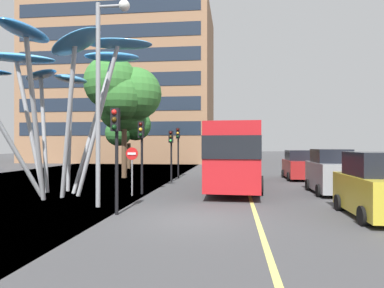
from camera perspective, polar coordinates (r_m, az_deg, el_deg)
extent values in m
cube|color=#424244|center=(11.84, -0.02, -12.37)|extent=(120.00, 240.00, 0.10)
cube|color=#E0D666|center=(11.78, 10.64, -12.20)|extent=(0.16, 144.00, 0.01)
cube|color=red|center=(20.35, 7.41, -1.64)|extent=(3.13, 11.35, 3.14)
cube|color=black|center=(20.35, 7.41, -0.41)|extent=(3.16, 11.46, 1.00)
cube|color=yellow|center=(25.90, 7.97, 1.49)|extent=(1.37, 0.18, 0.36)
cube|color=#B2B2B7|center=(20.38, 7.41, 3.11)|extent=(2.09, 4.03, 0.24)
cylinder|color=black|center=(23.89, 10.79, -4.87)|extent=(0.34, 0.97, 0.96)
cylinder|color=black|center=(23.98, 4.81, -4.85)|extent=(0.34, 0.97, 0.96)
cylinder|color=black|center=(17.35, 11.08, -6.67)|extent=(0.34, 0.97, 0.96)
cylinder|color=black|center=(17.49, 2.85, -6.62)|extent=(0.34, 0.97, 0.96)
cylinder|color=#9EA0A5|center=(17.21, -15.10, 3.71)|extent=(2.20, 0.27, 7.27)
ellipsoid|color=#4CA3E5|center=(17.46, -11.97, 15.71)|extent=(3.37, 1.53, 0.53)
cylinder|color=#9EA0A5|center=(19.10, -15.68, 3.44)|extent=(1.71, 2.06, 7.35)
ellipsoid|color=#388EDB|center=(20.23, -12.74, 13.69)|extent=(3.06, 3.37, 0.99)
cylinder|color=#9EA0A5|center=(19.86, -19.35, 1.49)|extent=(0.26, 0.72, 6.05)
ellipsoid|color=#4CA3E5|center=(20.40, -19.08, 9.96)|extent=(1.72, 2.98, 0.81)
cylinder|color=#9EA0A5|center=(19.84, -23.02, 1.73)|extent=(1.08, 1.03, 6.23)
ellipsoid|color=#4299E0|center=(20.69, -23.46, 10.30)|extent=(3.06, 3.00, 0.61)
cylinder|color=#9EA0A5|center=(18.85, -24.99, 2.65)|extent=(1.65, 0.20, 6.78)
ellipsoid|color=#4CA3E5|center=(19.69, -26.82, 12.44)|extent=(4.14, 1.39, 0.76)
cylinder|color=#9EA0A5|center=(17.52, -27.91, 0.97)|extent=(2.24, 2.54, 5.67)
cylinder|color=#9EA0A5|center=(16.15, -24.25, 3.50)|extent=(0.43, 1.91, 7.00)
ellipsoid|color=#2D7FD1|center=(15.99, -25.53, 16.22)|extent=(1.72, 3.67, 0.76)
cylinder|color=#9EA0A5|center=(16.65, -19.53, 3.25)|extent=(1.38, 1.28, 6.92)
ellipsoid|color=#4CA3E5|center=(16.53, -18.55, 15.37)|extent=(3.88, 3.72, 0.87)
cylinder|color=black|center=(12.55, -12.19, -2.85)|extent=(0.12, 0.12, 3.73)
cube|color=black|center=(12.43, -12.40, 3.87)|extent=(0.28, 0.24, 0.80)
sphere|color=red|center=(12.33, -12.59, 5.12)|extent=(0.18, 0.18, 0.18)
sphere|color=#3A2707|center=(12.31, -12.59, 3.91)|extent=(0.18, 0.18, 0.18)
sphere|color=black|center=(12.29, -12.59, 2.71)|extent=(0.18, 0.18, 0.18)
cylinder|color=black|center=(17.57, -8.18, -2.26)|extent=(0.12, 0.12, 3.61)
cube|color=black|center=(17.43, -8.29, 2.35)|extent=(0.28, 0.24, 0.80)
sphere|color=#390706|center=(17.32, -8.41, 3.22)|extent=(0.18, 0.18, 0.18)
sphere|color=orange|center=(17.31, -8.41, 2.36)|extent=(0.18, 0.18, 0.18)
sphere|color=black|center=(17.30, -8.41, 1.50)|extent=(0.18, 0.18, 0.18)
cylinder|color=black|center=(23.06, -3.40, -2.02)|extent=(0.12, 0.12, 3.39)
cube|color=black|center=(22.92, -3.46, 1.20)|extent=(0.28, 0.24, 0.80)
sphere|color=#390706|center=(22.80, -3.52, 1.86)|extent=(0.18, 0.18, 0.18)
sphere|color=#3A2707|center=(22.79, -3.52, 1.21)|extent=(0.18, 0.18, 0.18)
sphere|color=green|center=(22.78, -3.52, 0.55)|extent=(0.18, 0.18, 0.18)
cylinder|color=black|center=(25.88, -2.26, -1.46)|extent=(0.12, 0.12, 3.71)
cube|color=black|center=(25.75, -2.31, 1.78)|extent=(0.28, 0.24, 0.80)
sphere|color=#390706|center=(25.63, -2.36, 2.37)|extent=(0.18, 0.18, 0.18)
sphere|color=orange|center=(25.62, -2.36, 1.78)|extent=(0.18, 0.18, 0.18)
sphere|color=black|center=(25.62, -2.36, 1.20)|extent=(0.18, 0.18, 0.18)
cube|color=gold|center=(13.38, 28.17, -7.27)|extent=(1.87, 3.99, 1.22)
cube|color=black|center=(13.29, 28.16, -2.92)|extent=(1.72, 2.19, 0.81)
cylinder|color=black|center=(14.31, 22.80, -8.80)|extent=(0.20, 0.60, 0.60)
cylinder|color=black|center=(11.99, 26.14, -10.50)|extent=(0.20, 0.60, 0.60)
cube|color=gray|center=(18.88, 21.70, -4.94)|extent=(1.71, 3.84, 1.38)
cube|color=black|center=(18.82, 21.70, -1.81)|extent=(1.58, 2.11, 0.67)
cylinder|color=black|center=(20.30, 23.18, -6.22)|extent=(0.20, 0.60, 0.60)
cylinder|color=black|center=(19.89, 18.41, -6.35)|extent=(0.20, 0.60, 0.60)
cylinder|color=black|center=(18.05, 25.34, -6.99)|extent=(0.20, 0.60, 0.60)
cylinder|color=black|center=(17.58, 20.00, -7.17)|extent=(0.20, 0.60, 0.60)
cube|color=maroon|center=(25.93, 17.13, -3.85)|extent=(1.88, 4.12, 1.18)
cube|color=black|center=(25.88, 17.13, -1.77)|extent=(1.73, 2.27, 0.71)
cylinder|color=black|center=(27.39, 18.58, -4.64)|extent=(0.20, 0.60, 0.60)
cylinder|color=black|center=(27.07, 14.68, -4.69)|extent=(0.20, 0.60, 0.60)
cylinder|color=black|center=(24.91, 19.79, -5.09)|extent=(0.20, 0.60, 0.60)
cylinder|color=black|center=(24.55, 15.51, -5.16)|extent=(0.20, 0.60, 0.60)
cylinder|color=gray|center=(14.36, -15.09, 6.18)|extent=(0.18, 0.18, 8.07)
cylinder|color=gray|center=(15.10, -13.07, 21.07)|extent=(1.07, 0.12, 0.12)
sphere|color=silver|center=(14.94, -11.00, 21.31)|extent=(0.44, 0.44, 0.44)
cylinder|color=brown|center=(26.46, -11.01, -1.43)|extent=(0.39, 0.39, 3.71)
sphere|color=#387A33|center=(27.04, -10.67, 9.37)|extent=(2.66, 2.66, 2.66)
sphere|color=#387A33|center=(26.28, -9.25, 8.09)|extent=(3.87, 3.87, 3.87)
sphere|color=#387A33|center=(25.65, -11.46, 7.64)|extent=(3.37, 3.37, 3.37)
sphere|color=#387A33|center=(26.04, -13.07, 9.70)|extent=(3.86, 3.86, 3.86)
sphere|color=#387A33|center=(27.13, -11.23, 5.98)|extent=(3.77, 3.77, 3.77)
cylinder|color=brown|center=(36.65, -10.27, -1.92)|extent=(0.38, 0.38, 2.61)
sphere|color=#2D6B2D|center=(36.03, -11.93, 1.81)|extent=(2.66, 2.66, 2.66)
sphere|color=#2D6B2D|center=(36.50, -9.20, 3.08)|extent=(3.19, 3.19, 3.19)
sphere|color=#2D6B2D|center=(35.48, -9.55, 4.30)|extent=(2.52, 2.52, 2.52)
cylinder|color=gray|center=(17.14, -9.75, -4.45)|extent=(0.08, 0.08, 2.33)
cylinder|color=red|center=(17.06, -9.78, -1.56)|extent=(0.60, 0.03, 0.60)
cube|color=white|center=(17.03, -9.81, -1.56)|extent=(0.40, 0.04, 0.11)
cube|color=#936B4C|center=(53.62, -10.94, 8.98)|extent=(25.72, 14.33, 21.87)
cube|color=#1E2838|center=(46.19, -13.65, 2.46)|extent=(24.18, 0.08, 1.75)
cube|color=#1E2838|center=(46.44, -13.65, 6.31)|extent=(24.18, 0.08, 1.75)
cube|color=#1E2838|center=(46.89, -13.65, 10.11)|extent=(24.18, 0.08, 1.75)
cube|color=#1E2838|center=(47.54, -13.64, 13.82)|extent=(24.18, 0.08, 1.75)
cube|color=#1E2838|center=(48.39, -13.64, 17.41)|extent=(24.18, 0.08, 1.75)
cube|color=#1E2838|center=(49.42, -13.64, 20.87)|extent=(24.18, 0.08, 1.75)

